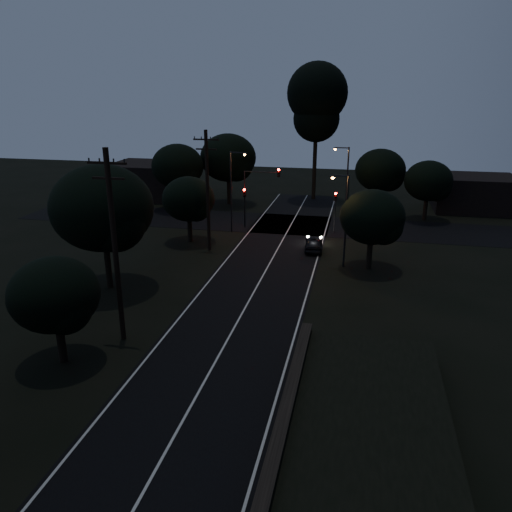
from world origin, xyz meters
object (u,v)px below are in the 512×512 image
at_px(signal_right, 335,205).
at_px(streetlight_c, 344,215).
at_px(streetlight_b, 345,180).
at_px(car, 314,243).
at_px(signal_mast, 261,186).
at_px(utility_pole_mid, 115,245).
at_px(utility_pole_far, 207,189).
at_px(streetlight_a, 233,186).
at_px(signal_left, 245,200).
at_px(tall_pine, 317,101).

xyz_separation_m(signal_right, streetlight_c, (1.23, -9.99, 1.51)).
xyz_separation_m(streetlight_b, car, (-2.11, -10.24, -3.98)).
xyz_separation_m(signal_mast, car, (6.11, -6.23, -3.68)).
height_order(utility_pole_mid, streetlight_c, utility_pole_mid).
height_order(utility_pole_mid, utility_pole_far, utility_pole_mid).
distance_m(utility_pole_far, streetlight_b, 16.51).
bearing_deg(streetlight_b, utility_pole_far, -133.30).
distance_m(streetlight_a, streetlight_b, 12.19).
height_order(utility_pole_far, signal_left, utility_pole_far).
distance_m(tall_pine, signal_left, 18.51).
xyz_separation_m(signal_right, car, (-1.40, -6.22, -2.18)).
distance_m(tall_pine, streetlight_a, 19.61).
height_order(signal_left, signal_mast, signal_mast).
distance_m(streetlight_c, car, 5.89).
bearing_deg(tall_pine, signal_left, -110.46).
distance_m(streetlight_a, car, 10.30).
distance_m(utility_pole_mid, streetlight_c, 19.15).
bearing_deg(utility_pole_mid, utility_pole_far, 90.00).
height_order(signal_left, streetlight_b, streetlight_b).
relative_size(signal_right, streetlight_b, 0.51).
relative_size(tall_pine, car, 4.37).
bearing_deg(streetlight_c, utility_pole_far, 170.40).
height_order(utility_pole_far, streetlight_c, utility_pole_far).
height_order(utility_pole_mid, signal_left, utility_pole_mid).
height_order(utility_pole_mid, signal_mast, utility_pole_mid).
xyz_separation_m(signal_right, signal_mast, (-7.51, 0.00, 1.50)).
xyz_separation_m(utility_pole_mid, streetlight_c, (11.83, 15.00, -1.39)).
relative_size(signal_mast, streetlight_b, 0.78).
bearing_deg(utility_pole_mid, streetlight_b, 68.70).
height_order(signal_left, signal_right, same).
bearing_deg(streetlight_a, utility_pole_mid, -91.73).
bearing_deg(signal_left, tall_pine, 69.54).
bearing_deg(car, streetlight_b, -105.93).
xyz_separation_m(signal_left, signal_mast, (1.69, 0.00, 1.50)).
distance_m(utility_pole_mid, tall_pine, 41.11).
distance_m(signal_mast, streetlight_a, 3.13).
relative_size(utility_pole_mid, car, 2.86).
bearing_deg(signal_left, utility_pole_mid, -93.21).
bearing_deg(utility_pole_mid, signal_left, 86.79).
bearing_deg(streetlight_a, car, -26.47).
bearing_deg(utility_pole_mid, car, 63.88).
height_order(signal_mast, car, signal_mast).
bearing_deg(signal_mast, utility_pole_far, -111.11).
xyz_separation_m(tall_pine, signal_left, (-5.60, -15.01, -9.28)).
distance_m(utility_pole_mid, streetlight_b, 31.15).
xyz_separation_m(streetlight_a, car, (8.51, -4.24, -3.98)).
distance_m(utility_pole_far, car, 10.54).
xyz_separation_m(signal_left, car, (7.80, -6.22, -2.18)).
relative_size(streetlight_b, streetlight_c, 1.07).
bearing_deg(utility_pole_mid, streetlight_c, 51.74).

